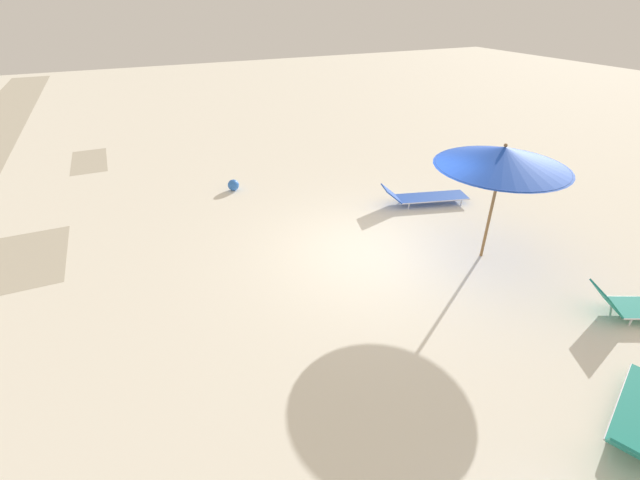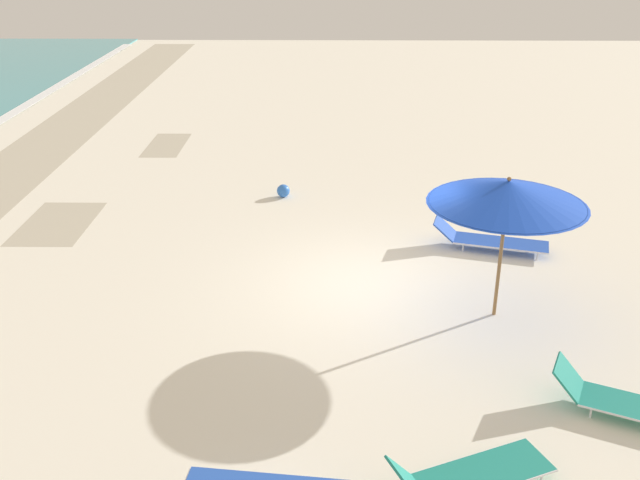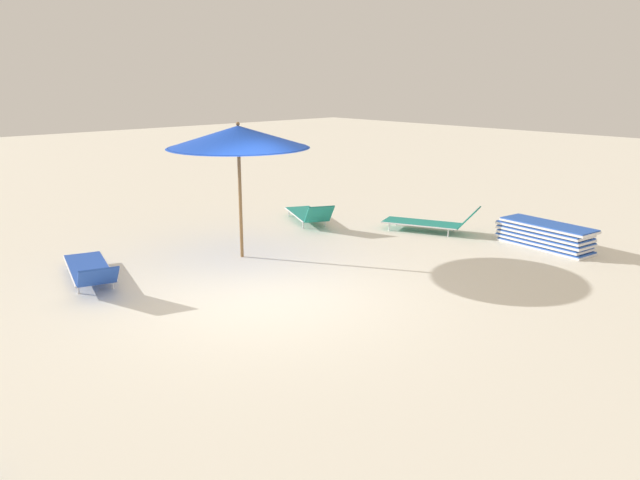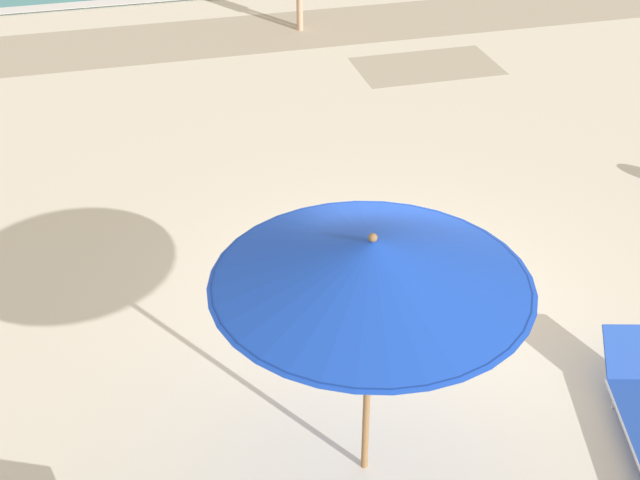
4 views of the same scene
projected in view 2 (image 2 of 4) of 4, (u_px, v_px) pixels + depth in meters
The scene contains 6 objects.
ground_plane at pixel (373, 290), 13.07m from camera, with size 60.00×60.00×0.16m.
beach_umbrella at pixel (508, 193), 11.21m from camera, with size 2.54×2.54×2.46m.
sun_lounger_under_umbrella at pixel (626, 402), 9.54m from camera, with size 1.39×2.07×0.59m.
sun_lounger_beside_umbrella at pixel (468, 475), 8.27m from camera, with size 1.35×2.09×0.60m.
sun_lounger_near_water_left at pixel (489, 240), 14.45m from camera, with size 1.19×2.37×0.54m.
beach_ball at pixel (283, 191), 17.23m from camera, with size 0.31×0.31×0.31m.
Camera 2 is at (-11.57, 0.84, 6.08)m, focal length 40.00 mm.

